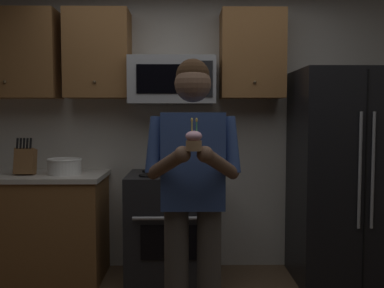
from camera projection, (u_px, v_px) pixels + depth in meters
name	position (u px, v px, depth m)	size (l,w,h in m)	color
wall_back	(189.00, 128.00, 4.13)	(4.40, 0.10, 2.60)	beige
oven_range	(172.00, 227.00, 3.79)	(0.76, 0.70, 0.93)	black
microwave	(172.00, 81.00, 3.83)	(0.74, 0.41, 0.40)	#9EA0A5
refrigerator	(348.00, 176.00, 3.74)	(0.90, 0.75, 1.80)	black
cabinet_row_upper	(107.00, 55.00, 3.86)	(2.78, 0.36, 0.76)	brown
counter_left	(22.00, 226.00, 3.80)	(1.44, 0.66, 0.92)	brown
knife_block	(25.00, 161.00, 3.71)	(0.16, 0.15, 0.32)	brown
bowl_large_white	(64.00, 166.00, 3.73)	(0.29, 0.29, 0.13)	white
person	(193.00, 186.00, 2.66)	(0.60, 0.48, 1.76)	#4C4742
cupcake	(194.00, 140.00, 2.31)	(0.09, 0.09, 0.17)	#A87F56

